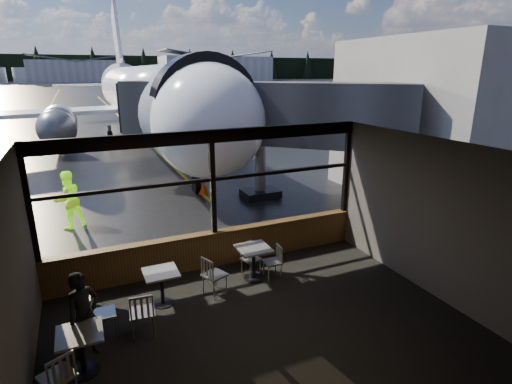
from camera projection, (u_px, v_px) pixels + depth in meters
ground_plane at (83, 88)px, 115.12m from camera, size 520.00×520.00×0.00m
carpet_floor at (265, 330)px, 7.72m from camera, size 8.00×6.00×0.01m
ceiling at (266, 153)px, 6.71m from camera, size 8.00×6.00×0.04m
wall_left at (11, 297)px, 5.65m from camera, size 0.04×6.00×3.50m
wall_right at (429, 217)px, 8.78m from camera, size 0.04×6.00×3.50m
wall_back at (377, 349)px, 4.60m from camera, size 8.00×0.04×3.50m
window_sill at (215, 249)px, 10.22m from camera, size 8.00×0.28×0.90m
window_header at (211, 136)px, 9.37m from camera, size 8.00×0.18×0.30m
mullion_left at (29, 205)px, 8.16m from camera, size 0.12×0.12×2.60m
mullion_centre at (213, 183)px, 9.70m from camera, size 0.12×0.12×2.60m
mullion_right at (346, 168)px, 11.25m from camera, size 0.12×0.12×2.60m
window_transom at (213, 179)px, 9.68m from camera, size 8.00×0.10×0.08m
airliner at (142, 56)px, 25.90m from camera, size 32.00×38.18×11.52m
jet_bridge at (256, 137)px, 15.89m from camera, size 8.54×10.43×4.55m
cafe_table_near at (254, 263)px, 9.54m from camera, size 0.75×0.75×0.82m
cafe_table_mid at (162, 288)px, 8.51m from camera, size 0.71×0.71×0.78m
cafe_table_left at (82, 353)px, 6.54m from camera, size 0.71×0.71×0.78m
chair_near_e at (272, 262)px, 9.58m from camera, size 0.48×0.48×0.83m
chair_near_w at (215, 275)px, 8.86m from camera, size 0.67×0.67×0.94m
chair_near_n at (251, 259)px, 9.75m from camera, size 0.57×0.57×0.82m
chair_mid_s at (142, 313)px, 7.48m from camera, size 0.58×0.58×0.96m
chair_mid_w at (104, 314)px, 7.49m from camera, size 0.50×0.50×0.90m
chair_left_s at (57, 377)px, 5.92m from camera, size 0.69×0.69×0.94m
passenger at (84, 316)px, 6.84m from camera, size 0.70×0.64×1.61m
ground_crew at (68, 200)px, 12.58m from camera, size 1.11×1.02×1.85m
cone_nose at (203, 187)px, 16.26m from camera, size 0.40×0.40×0.55m
cone_wing at (30, 145)px, 25.60m from camera, size 0.39×0.39×0.54m
terminal_annex at (437, 119)px, 15.56m from camera, size 5.00×7.00×6.00m
hangar_mid at (77, 70)px, 170.42m from camera, size 38.00×15.00×10.00m
hangar_right at (216, 68)px, 187.44m from camera, size 50.00×20.00×12.00m
fuel_tank_b at (24, 75)px, 160.58m from camera, size 8.00×8.00×6.00m
fuel_tank_c at (51, 75)px, 164.48m from camera, size 8.00×8.00×6.00m
treeline at (76, 68)px, 191.95m from camera, size 360.00×3.00×12.00m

